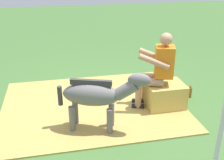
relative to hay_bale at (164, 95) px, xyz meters
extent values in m
plane|color=#426B33|center=(0.96, -0.10, -0.22)|extent=(24.00, 24.00, 0.00)
cube|color=tan|center=(1.21, -0.30, -0.21)|extent=(3.12, 2.48, 0.02)
cube|color=tan|center=(0.00, 0.00, 0.00)|extent=(0.64, 0.52, 0.44)
cylinder|color=tan|center=(0.27, 0.03, 0.29)|extent=(0.42, 0.26, 0.14)
cylinder|color=tan|center=(0.46, -0.03, 0.00)|extent=(0.11, 0.11, 0.44)
cube|color=black|center=(0.46, -0.03, -0.19)|extent=(0.24, 0.16, 0.06)
cylinder|color=tan|center=(0.21, -0.16, 0.29)|extent=(0.42, 0.26, 0.14)
cylinder|color=tan|center=(0.40, -0.22, 0.00)|extent=(0.11, 0.11, 0.44)
cube|color=black|center=(0.40, -0.22, -0.19)|extent=(0.24, 0.16, 0.06)
cube|color=orange|center=(0.05, 0.00, 0.62)|extent=(0.37, 0.36, 0.52)
cylinder|color=tan|center=(0.27, 0.10, 0.67)|extent=(0.50, 0.24, 0.26)
cylinder|color=tan|center=(0.17, -0.21, 0.67)|extent=(0.50, 0.24, 0.26)
sphere|color=tan|center=(0.05, 0.00, 1.00)|extent=(0.20, 0.20, 0.20)
ellipsoid|color=slate|center=(1.32, 0.44, 0.37)|extent=(0.90, 0.58, 0.34)
cylinder|color=slate|center=(1.03, 0.43, -0.01)|extent=(0.09, 0.09, 0.41)
cylinder|color=slate|center=(1.09, 0.62, -0.01)|extent=(0.09, 0.09, 0.41)
cylinder|color=slate|center=(1.56, 0.25, -0.01)|extent=(0.09, 0.09, 0.41)
cylinder|color=slate|center=(1.62, 0.44, -0.01)|extent=(0.09, 0.09, 0.41)
cylinder|color=slate|center=(0.85, 0.60, 0.47)|extent=(0.40, 0.29, 0.33)
ellipsoid|color=slate|center=(0.68, 0.66, 0.63)|extent=(0.35, 0.26, 0.20)
cube|color=#3A3838|center=(1.32, 0.44, 0.56)|extent=(0.59, 0.25, 0.08)
cylinder|color=#3A3838|center=(1.77, 0.28, 0.32)|extent=(0.07, 0.07, 0.30)
cylinder|color=brown|center=(-0.61, -0.23, -0.12)|extent=(0.07, 0.07, 0.19)
cone|color=brown|center=(-0.61, -0.23, 0.00)|extent=(0.06, 0.06, 0.06)
camera|label=1|loc=(1.78, 4.01, 2.15)|focal=44.53mm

